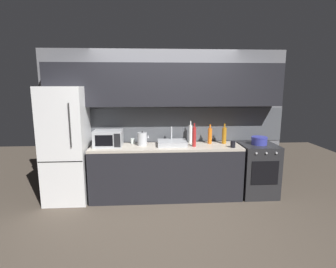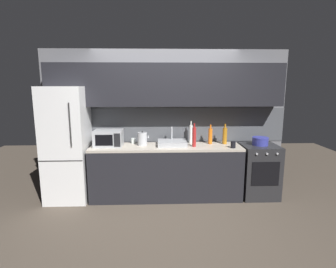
{
  "view_description": "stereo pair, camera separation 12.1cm",
  "coord_description": "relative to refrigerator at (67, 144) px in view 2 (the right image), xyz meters",
  "views": [
    {
      "loc": [
        -0.25,
        -3.45,
        1.91
      ],
      "look_at": [
        0.03,
        0.9,
        1.1
      ],
      "focal_mm": 28.67,
      "sensor_mm": 36.0,
      "label": 1
    },
    {
      "loc": [
        -0.12,
        -3.46,
        1.91
      ],
      "look_at": [
        0.03,
        0.9,
        1.1
      ],
      "focal_mm": 28.67,
      "sensor_mm": 36.0,
      "label": 2
    }
  ],
  "objects": [
    {
      "name": "ground_plane",
      "position": [
        1.63,
        -0.9,
        -0.94
      ],
      "size": [
        10.0,
        10.0,
        0.0
      ],
      "primitive_type": "plane",
      "color": "#4C4238"
    },
    {
      "name": "back_wall",
      "position": [
        1.63,
        0.3,
        0.61
      ],
      "size": [
        4.24,
        0.44,
        2.5
      ],
      "color": "slate",
      "rests_on": "ground"
    },
    {
      "name": "counter_run",
      "position": [
        1.63,
        0.0,
        -0.49
      ],
      "size": [
        2.5,
        0.6,
        0.9
      ],
      "color": "black",
      "rests_on": "ground"
    },
    {
      "name": "refrigerator",
      "position": [
        0.0,
        0.0,
        0.0
      ],
      "size": [
        0.68,
        0.69,
        1.88
      ],
      "color": "white",
      "rests_on": "ground"
    },
    {
      "name": "oven_range",
      "position": [
        3.22,
        -0.0,
        -0.49
      ],
      "size": [
        0.6,
        0.62,
        0.9
      ],
      "color": "#232326",
      "rests_on": "ground"
    },
    {
      "name": "microwave",
      "position": [
        0.68,
        0.02,
        0.09
      ],
      "size": [
        0.46,
        0.35,
        0.27
      ],
      "color": "#A8AAAF",
      "rests_on": "counter_run"
    },
    {
      "name": "sink_basin",
      "position": [
        1.73,
        0.03,
        0.0
      ],
      "size": [
        0.48,
        0.38,
        0.3
      ],
      "color": "#ADAFB5",
      "rests_on": "counter_run"
    },
    {
      "name": "kettle",
      "position": [
        1.24,
        0.06,
        0.07
      ],
      "size": [
        0.19,
        0.16,
        0.24
      ],
      "color": "#B7BABF",
      "rests_on": "counter_run"
    },
    {
      "name": "wine_bottle_red",
      "position": [
        2.09,
        -0.07,
        0.12
      ],
      "size": [
        0.06,
        0.06,
        0.39
      ],
      "color": "#A82323",
      "rests_on": "counter_run"
    },
    {
      "name": "wine_bottle_amber",
      "position": [
        2.64,
        0.11,
        0.11
      ],
      "size": [
        0.08,
        0.08,
        0.35
      ],
      "color": "#B27019",
      "rests_on": "counter_run"
    },
    {
      "name": "wine_bottle_orange",
      "position": [
        2.4,
        0.13,
        0.1
      ],
      "size": [
        0.07,
        0.07,
        0.34
      ],
      "color": "orange",
      "rests_on": "counter_run"
    },
    {
      "name": "wine_bottle_white",
      "position": [
        2.07,
        0.21,
        0.12
      ],
      "size": [
        0.06,
        0.06,
        0.39
      ],
      "color": "silver",
      "rests_on": "counter_run"
    },
    {
      "name": "mug_dark",
      "position": [
        2.71,
        -0.19,
        0.01
      ],
      "size": [
        0.08,
        0.08,
        0.11
      ],
      "primitive_type": "cylinder",
      "color": "black",
      "rests_on": "counter_run"
    },
    {
      "name": "mug_clear",
      "position": [
        1.07,
        0.22,
        0.0
      ],
      "size": [
        0.08,
        0.08,
        0.09
      ],
      "primitive_type": "cylinder",
      "color": "silver",
      "rests_on": "counter_run"
    },
    {
      "name": "cooking_pot",
      "position": [
        3.22,
        0.0,
        0.03
      ],
      "size": [
        0.26,
        0.26,
        0.13
      ],
      "color": "#333899",
      "rests_on": "oven_range"
    }
  ]
}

